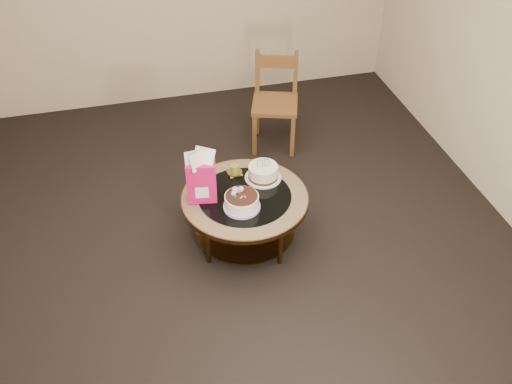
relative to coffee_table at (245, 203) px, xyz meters
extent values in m
plane|color=black|center=(0.00, 0.00, -0.38)|extent=(5.00, 5.00, 0.00)
cylinder|color=#523617|center=(0.35, 0.20, -0.17)|extent=(0.04, 0.04, 0.42)
cylinder|color=#523617|center=(-0.20, 0.35, -0.17)|extent=(0.04, 0.04, 0.42)
cylinder|color=#523617|center=(-0.35, -0.20, -0.17)|extent=(0.04, 0.04, 0.42)
cylinder|color=#523617|center=(0.20, -0.35, -0.17)|extent=(0.04, 0.04, 0.42)
cylinder|color=#523617|center=(0.00, 0.00, -0.28)|extent=(0.82, 0.82, 0.02)
cylinder|color=#523617|center=(0.00, 0.00, 0.05)|extent=(1.02, 1.02, 0.04)
cylinder|color=#997A54|center=(0.00, 0.00, 0.07)|extent=(1.00, 1.00, 0.01)
cylinder|color=black|center=(0.00, 0.00, 0.08)|extent=(0.74, 0.74, 0.01)
cylinder|color=#C9A1E4|center=(-0.06, -0.13, 0.09)|extent=(0.29, 0.29, 0.02)
cylinder|color=white|center=(-0.06, -0.13, 0.14)|extent=(0.26, 0.26, 0.12)
cylinder|color=black|center=(-0.06, -0.13, 0.20)|extent=(0.25, 0.25, 0.01)
sphere|color=#C9A1E4|center=(-0.09, -0.08, 0.22)|extent=(0.05, 0.05, 0.05)
sphere|color=#C9A1E4|center=(-0.05, -0.08, 0.22)|extent=(0.04, 0.04, 0.04)
sphere|color=#C9A1E4|center=(-0.11, -0.11, 0.22)|extent=(0.04, 0.04, 0.04)
cone|color=#1F7728|center=(-0.07, -0.11, 0.21)|extent=(0.03, 0.03, 0.02)
cone|color=#1F7728|center=(-0.12, -0.08, 0.21)|extent=(0.04, 0.04, 0.02)
cone|color=#1F7728|center=(-0.03, -0.07, 0.21)|extent=(0.04, 0.04, 0.02)
cone|color=#1F7728|center=(-0.10, -0.15, 0.21)|extent=(0.04, 0.04, 0.02)
cylinder|color=white|center=(0.20, 0.18, 0.09)|extent=(0.30, 0.30, 0.01)
cylinder|color=#402112|center=(0.20, 0.18, 0.10)|extent=(0.25, 0.25, 0.02)
cylinder|color=white|center=(0.20, 0.18, 0.16)|extent=(0.24, 0.24, 0.09)
cube|color=#4DB358|center=(0.17, 0.19, 0.24)|extent=(0.05, 0.01, 0.07)
cube|color=white|center=(0.17, 0.19, 0.24)|extent=(0.03, 0.01, 0.05)
cube|color=#3C8CCE|center=(0.23, 0.18, 0.24)|extent=(0.05, 0.01, 0.07)
cube|color=white|center=(0.23, 0.18, 0.24)|extent=(0.03, 0.01, 0.05)
cube|color=#F0166A|center=(-0.33, 0.04, 0.25)|extent=(0.24, 0.16, 0.35)
cube|color=white|center=(-0.33, 0.04, 0.19)|extent=(0.12, 0.14, 0.10)
cube|color=#DCCE5A|center=(-0.01, 0.30, 0.08)|extent=(0.12, 0.12, 0.01)
cylinder|color=gold|center=(-0.01, 0.30, 0.09)|extent=(0.13, 0.13, 0.01)
cylinder|color=olive|center=(-0.01, 0.30, 0.13)|extent=(0.06, 0.06, 0.06)
cylinder|color=black|center=(-0.01, 0.30, 0.17)|extent=(0.00, 0.00, 0.01)
cube|color=brown|center=(0.61, 1.28, 0.09)|extent=(0.55, 0.55, 0.04)
cube|color=brown|center=(0.37, 1.16, -0.14)|extent=(0.05, 0.05, 0.47)
cube|color=brown|center=(0.73, 1.04, -0.14)|extent=(0.05, 0.05, 0.47)
cube|color=brown|center=(0.49, 1.52, -0.14)|extent=(0.05, 0.05, 0.47)
cube|color=brown|center=(0.84, 1.40, -0.14)|extent=(0.05, 0.05, 0.47)
cube|color=brown|center=(0.49, 1.52, 0.33)|extent=(0.05, 0.05, 0.48)
cube|color=brown|center=(0.84, 1.40, 0.33)|extent=(0.05, 0.05, 0.48)
cube|color=brown|center=(0.67, 1.46, 0.45)|extent=(0.36, 0.15, 0.12)
camera|label=1|loc=(-0.76, -3.38, 2.95)|focal=40.00mm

